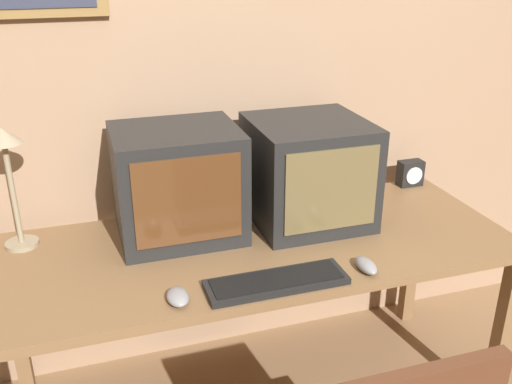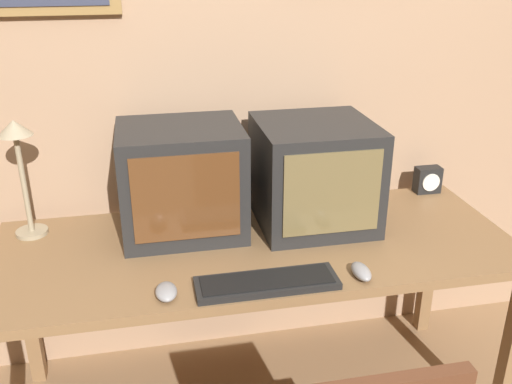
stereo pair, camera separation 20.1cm
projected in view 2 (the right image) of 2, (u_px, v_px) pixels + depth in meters
The scene contains 9 objects.
wall_back at pixel (232, 65), 2.28m from camera, with size 8.00×0.08×2.60m.
desk at pixel (256, 260), 2.12m from camera, with size 1.90×0.74×0.74m.
monitor_left at pixel (182, 180), 2.12m from camera, with size 0.45×0.39×0.41m.
monitor_right at pixel (314, 174), 2.18m from camera, with size 0.43×0.44×0.40m.
keyboard_main at pixel (267, 283), 1.82m from camera, with size 0.46×0.14×0.03m.
mouse_near_keyboard at pixel (361, 271), 1.87m from camera, with size 0.06×0.11×0.04m.
mouse_far_corner at pixel (166, 292), 1.76m from camera, with size 0.07×0.11×0.04m.
desk_clock at pixel (428, 180), 2.51m from camera, with size 0.11×0.07×0.12m.
desk_lamp at pixel (19, 155), 2.03m from camera, with size 0.12×0.12×0.45m.
Camera 2 is at (-0.37, -0.96, 1.74)m, focal length 40.00 mm.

